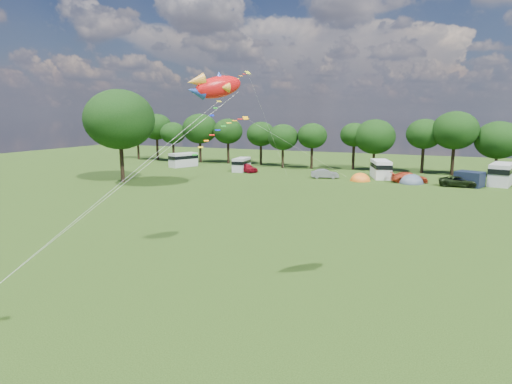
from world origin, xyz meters
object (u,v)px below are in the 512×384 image
at_px(car_a, 246,168).
at_px(campervan_d, 501,173).
at_px(tent_greyblue, 411,183).
at_px(tent_orange, 360,181).
at_px(big_tree, 120,120).
at_px(car_d, 459,182).
at_px(car_c, 409,177).
at_px(car_b, 325,174).
at_px(campervan_a, 183,159).
at_px(campervan_c, 381,168).
at_px(fish_kite, 214,87).
at_px(campervan_b, 241,164).

height_order(car_a, campervan_d, campervan_d).
bearing_deg(tent_greyblue, tent_orange, -175.01).
height_order(big_tree, car_d, big_tree).
relative_size(car_c, tent_greyblue, 1.28).
xyz_separation_m(car_b, campervan_a, (-28.30, 3.88, 0.70)).
bearing_deg(campervan_d, car_c, 117.45).
height_order(campervan_c, tent_greyblue, campervan_c).
distance_m(campervan_a, fish_kite, 57.31).
bearing_deg(tent_greyblue, big_tree, -158.12).
xyz_separation_m(campervan_c, fish_kite, (-3.65, -46.12, 9.80)).
xyz_separation_m(campervan_a, campervan_c, (36.13, -0.04, 0.09)).
relative_size(car_c, fish_kite, 1.54).
bearing_deg(tent_orange, fish_kite, -91.79).
bearing_deg(fish_kite, car_b, 44.94).
xyz_separation_m(big_tree, fish_kite, (30.39, -26.89, 2.27)).
relative_size(car_a, tent_orange, 1.40).
bearing_deg(big_tree, campervan_c, 29.46).
distance_m(campervan_d, fish_kite, 51.02).
bearing_deg(big_tree, campervan_d, 20.68).
bearing_deg(campervan_d, fish_kite, 169.93).
bearing_deg(car_d, campervan_c, 66.58).
distance_m(tent_orange, fish_kite, 43.37).
relative_size(big_tree, car_d, 2.53).
xyz_separation_m(car_d, campervan_b, (-34.30, 2.87, 0.52)).
bearing_deg(campervan_b, campervan_a, 77.12).
bearing_deg(campervan_b, campervan_d, -95.20).
distance_m(campervan_c, tent_greyblue, 6.17).
xyz_separation_m(car_a, fish_kite, (18.34, -43.91, 10.52)).
bearing_deg(campervan_b, tent_orange, -104.80).
relative_size(car_a, car_b, 1.17).
relative_size(campervan_b, tent_orange, 1.49).
relative_size(campervan_a, campervan_c, 0.94).
bearing_deg(car_c, campervan_d, -91.35).
bearing_deg(car_c, car_b, 77.82).
distance_m(big_tree, tent_orange, 36.19).
height_order(tent_orange, tent_greyblue, tent_greyblue).
xyz_separation_m(car_b, car_d, (18.80, -0.35, 0.02)).
bearing_deg(campervan_a, fish_kite, -123.14).
bearing_deg(car_c, tent_orange, 83.90).
distance_m(car_d, fish_kite, 45.65).
distance_m(campervan_c, tent_orange, 5.08).
xyz_separation_m(car_b, fish_kite, (4.19, -42.29, 10.59)).
bearing_deg(car_a, campervan_a, 105.61).
height_order(car_c, car_d, car_c).
height_order(car_b, tent_orange, car_b).
xyz_separation_m(tent_orange, tent_greyblue, (7.10, 0.62, -0.00)).
distance_m(campervan_c, campervan_d, 16.38).
bearing_deg(tent_greyblue, car_b, -179.13).
height_order(big_tree, tent_orange, big_tree).
relative_size(campervan_d, fish_kite, 2.04).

